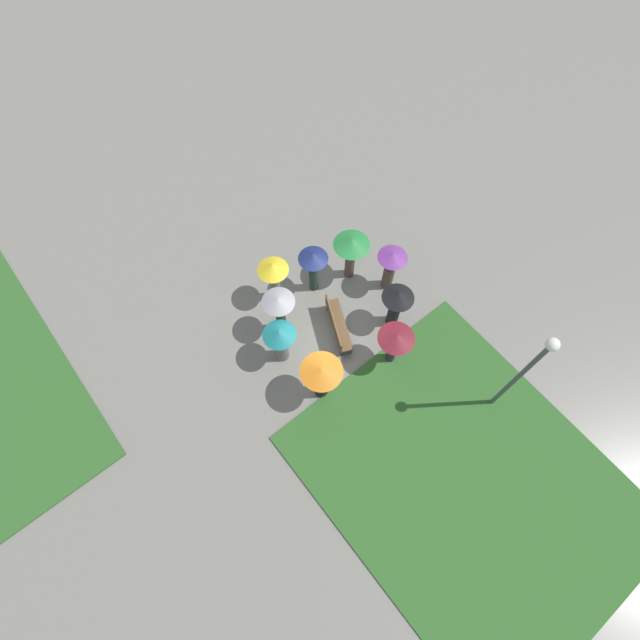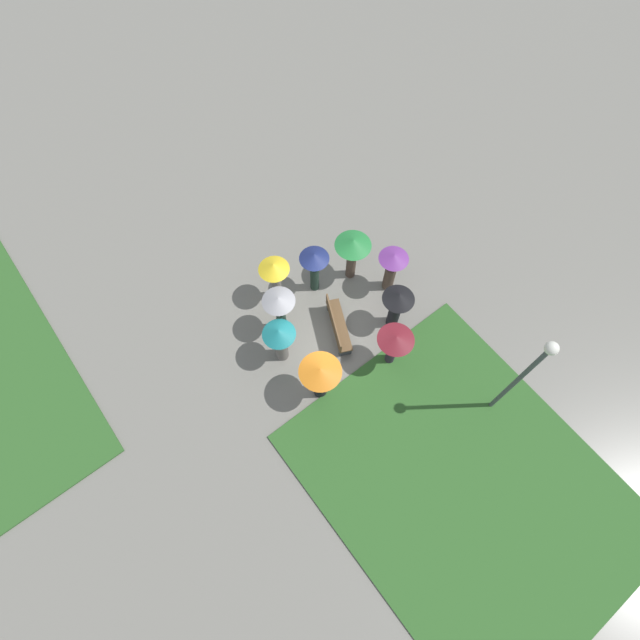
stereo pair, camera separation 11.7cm
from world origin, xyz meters
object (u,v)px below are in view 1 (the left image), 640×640
crowd_person_green (351,248)px  crowd_person_teal (280,340)px  park_bench (337,325)px  lamp_post (528,368)px  crowd_person_yellow (274,274)px  crowd_person_black (397,302)px  crowd_person_maroon (395,341)px  crowd_person_orange (321,376)px  crowd_person_navy (313,264)px  crowd_person_grey (279,308)px  crowd_person_purple (391,265)px

crowd_person_green → crowd_person_teal: size_ratio=1.09×
park_bench → lamp_post: size_ratio=0.41×
crowd_person_teal → crowd_person_yellow: crowd_person_yellow is taller
crowd_person_black → crowd_person_yellow: (3.00, 2.31, 0.13)m
park_bench → crowd_person_maroon: bearing=-133.9°
crowd_person_maroon → crowd_person_orange: 2.35m
crowd_person_navy → crowd_person_grey: bearing=74.1°
lamp_post → crowd_person_orange: size_ratio=2.33×
park_bench → crowd_person_black: bearing=-92.7°
crowd_person_teal → crowd_person_yellow: (1.79, -1.10, 0.20)m
lamp_post → crowd_person_maroon: 3.60m
park_bench → crowd_person_purple: size_ratio=0.99×
crowd_person_teal → park_bench: bearing=25.5°
crowd_person_teal → crowd_person_orange: crowd_person_orange is taller
crowd_person_yellow → crowd_person_teal: bearing=-31.6°
crowd_person_green → crowd_person_teal: 3.64m
lamp_post → park_bench: bearing=24.3°
park_bench → crowd_person_black: (-0.82, -1.59, 0.80)m
lamp_post → crowd_person_teal: (5.05, 3.92, -1.68)m
crowd_person_maroon → crowd_person_purple: crowd_person_purple is taller
crowd_person_navy → crowd_person_green: bearing=-138.6°
crowd_person_maroon → crowd_person_teal: (2.13, 2.50, -0.12)m
park_bench → crowd_person_orange: crowd_person_orange is taller
crowd_person_yellow → lamp_post: bearing=22.4°
crowd_person_maroon → crowd_person_grey: crowd_person_grey is taller
crowd_person_orange → crowd_person_maroon: bearing=61.5°
crowd_person_green → crowd_person_navy: bearing=174.6°
crowd_person_maroon → park_bench: bearing=-73.9°
lamp_post → crowd_person_grey: 6.89m
park_bench → crowd_person_grey: 1.94m
lamp_post → crowd_person_orange: bearing=47.5°
crowd_person_green → crowd_person_purple: (-1.10, -0.69, -0.33)m
crowd_person_maroon → crowd_person_yellow: bearing=-75.7°
crowd_person_purple → crowd_person_navy: bearing=94.7°
park_bench → crowd_person_purple: (0.27, -2.36, 0.73)m
crowd_person_maroon → crowd_person_yellow: crowd_person_yellow is taller
park_bench → crowd_person_orange: (-1.25, 1.62, 0.87)m
crowd_person_green → crowd_person_navy: 1.28m
crowd_person_navy → park_bench: bearing=131.9°
crowd_person_navy → crowd_person_orange: crowd_person_navy is taller
park_bench → crowd_person_maroon: 2.05m
crowd_person_purple → crowd_person_grey: crowd_person_grey is taller
crowd_person_orange → crowd_person_grey: 2.43m
crowd_person_yellow → crowd_person_maroon: bearing=19.7°
crowd_person_green → crowd_person_yellow: bearing=170.8°
lamp_post → crowd_person_yellow: size_ratio=2.35×
crowd_person_green → crowd_person_yellow: 2.52m
park_bench → crowd_person_black: 1.96m
crowd_person_black → crowd_person_navy: bearing=95.0°
crowd_person_maroon → crowd_person_teal: crowd_person_teal is taller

